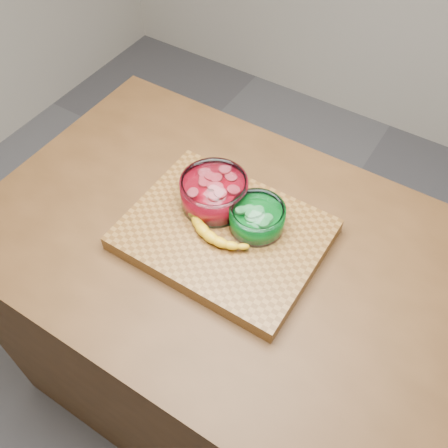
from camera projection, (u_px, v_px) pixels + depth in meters
The scene contains 6 objects.
ground at pixel (224, 381), 1.89m from camera, with size 3.50×3.50×0.00m, color #58585C.
counter at pixel (224, 327), 1.54m from camera, with size 1.20×0.80×0.90m, color #4D3017.
cutting_board at pixel (224, 235), 1.17m from camera, with size 0.45×0.35×0.04m, color brown.
bowl_red at pixel (214, 193), 1.18m from camera, with size 0.16×0.16×0.08m.
bowl_green at pixel (257, 217), 1.14m from camera, with size 0.13×0.13×0.06m.
banana at pixel (219, 223), 1.15m from camera, with size 0.22×0.14×0.03m, color gold, non-canonical shape.
Camera 1 is at (0.38, -0.60, 1.85)m, focal length 40.00 mm.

